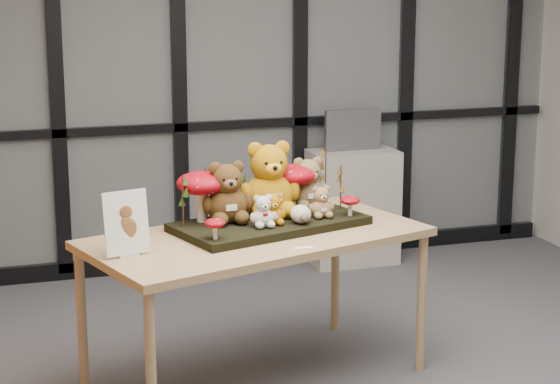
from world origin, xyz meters
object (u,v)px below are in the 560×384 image
object	(u,v)px
bear_white_bow	(263,209)
sign_holder	(126,226)
bear_beige_small	(321,200)
mushroom_front_left	(215,228)
mushroom_back_right	(294,185)
mushroom_back_left	(202,194)
mushroom_front_right	(350,205)
cabinet	(352,207)
display_table	(256,246)
plush_cream_hedgehog	(301,213)
monitor	(353,130)
diorama_tray	(270,224)
bear_pooh_yellow	(269,175)
bear_small_yellow	(273,208)
bear_brown_medium	(227,189)
bear_tan_back	(308,180)

from	to	relation	value
bear_white_bow	sign_holder	distance (m)	0.75
bear_beige_small	mushroom_front_left	bearing A→B (deg)	-175.63
mushroom_back_right	sign_holder	size ratio (longest dim) A/B	0.88
mushroom_back_left	mushroom_front_right	size ratio (longest dim) A/B	2.49
bear_white_bow	cabinet	xyz separation A→B (m)	(1.26, 1.91, -0.53)
display_table	mushroom_front_right	xyz separation A→B (m)	(0.55, 0.06, 0.17)
plush_cream_hedgehog	monitor	world-z (taller)	monitor
mushroom_back_right	diorama_tray	bearing A→B (deg)	-136.97
diorama_tray	bear_pooh_yellow	xyz separation A→B (m)	(0.03, 0.11, 0.24)
cabinet	monitor	distance (m)	0.58
bear_small_yellow	bear_white_bow	xyz separation A→B (m)	(-0.06, -0.03, 0.00)
bear_small_yellow	mushroom_back_left	xyz separation A→B (m)	(-0.34, 0.17, 0.06)
plush_cream_hedgehog	mushroom_front_right	xyz separation A→B (m)	(0.31, 0.08, 0.01)
mushroom_front_right	diorama_tray	bearing A→B (deg)	174.85
monitor	mushroom_back_right	bearing A→B (deg)	-121.42
mushroom_front_right	sign_holder	size ratio (longest dim) A/B	0.37
bear_brown_medium	mushroom_front_left	xyz separation A→B (m)	(-0.14, -0.31, -0.12)
display_table	bear_white_bow	world-z (taller)	bear_white_bow
mushroom_front_left	bear_pooh_yellow	bearing A→B (deg)	44.29
bear_tan_back	mushroom_back_right	bearing A→B (deg)	168.87
plush_cream_hedgehog	mushroom_front_left	bearing A→B (deg)	-178.92
diorama_tray	bear_white_bow	size ratio (longest dim) A/B	5.34
diorama_tray	bear_brown_medium	distance (m)	0.30
plush_cream_hedgehog	sign_holder	xyz separation A→B (m)	(-0.94, -0.18, 0.05)
bear_small_yellow	plush_cream_hedgehog	xyz separation A→B (m)	(0.15, -0.03, -0.04)
plush_cream_hedgehog	mushroom_front_left	xyz separation A→B (m)	(-0.50, -0.16, 0.00)
sign_holder	monitor	world-z (taller)	monitor
mushroom_front_right	mushroom_front_left	bearing A→B (deg)	-163.68
bear_tan_back	mushroom_back_left	world-z (taller)	bear_tan_back
cabinet	monitor	bearing A→B (deg)	90.00
display_table	mushroom_front_left	size ratio (longest dim) A/B	16.61
bear_beige_small	mushroom_back_left	size ratio (longest dim) A/B	0.64
plush_cream_hedgehog	sign_holder	bearing A→B (deg)	173.78
plush_cream_hedgehog	mushroom_back_right	size ratio (longest dim) A/B	0.39
bear_pooh_yellow	monitor	world-z (taller)	bear_pooh_yellow
diorama_tray	bear_beige_small	size ratio (longest dim) A/B	5.35
mushroom_back_left	sign_holder	bearing A→B (deg)	-141.09
bear_pooh_yellow	bear_small_yellow	xyz separation A→B (m)	(-0.04, -0.20, -0.13)
bear_brown_medium	plush_cream_hedgehog	xyz separation A→B (m)	(0.36, -0.15, -0.12)
diorama_tray	bear_pooh_yellow	size ratio (longest dim) A/B	2.26
display_table	monitor	size ratio (longest dim) A/B	4.53
bear_beige_small	monitor	distance (m)	2.04
bear_small_yellow	mushroom_back_right	bearing A→B (deg)	36.10
bear_tan_back	mushroom_front_left	xyz separation A→B (m)	(-0.65, -0.47, -0.10)
diorama_tray	mushroom_front_right	world-z (taller)	mushroom_front_right
display_table	mushroom_front_left	distance (m)	0.36
mushroom_back_left	mushroom_front_left	bearing A→B (deg)	-93.02
mushroom_front_right	monitor	xyz separation A→B (m)	(0.74, 1.85, 0.08)
plush_cream_hedgehog	bear_white_bow	bearing A→B (deg)	165.59
mushroom_back_right	bear_brown_medium	bearing A→B (deg)	-160.55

